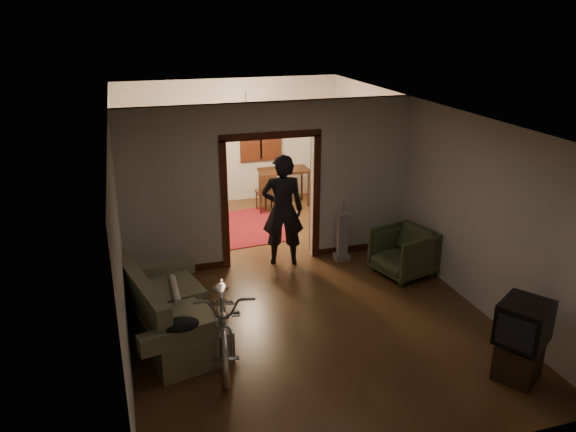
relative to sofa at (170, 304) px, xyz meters
name	(u,v)px	position (x,y,z in m)	size (l,w,h in m)	color
floor	(283,278)	(1.94, 1.25, -0.48)	(5.00, 8.50, 0.01)	#3B2413
ceiling	(282,109)	(1.94, 1.25, 2.32)	(5.00, 8.50, 0.01)	white
wall_back	(230,141)	(1.94, 5.50, 0.92)	(5.00, 0.02, 2.80)	beige
wall_left	(118,213)	(-0.56, 1.25, 0.92)	(0.02, 8.50, 2.80)	beige
wall_right	(424,185)	(4.44, 1.25, 0.92)	(0.02, 8.50, 2.80)	beige
partition_wall	(270,185)	(1.94, 2.00, 0.92)	(5.00, 0.14, 2.80)	beige
door_casing	(270,201)	(1.94, 2.00, 0.62)	(1.74, 0.20, 2.32)	#3B190D
far_window	(261,133)	(2.64, 5.46, 1.07)	(0.98, 0.06, 1.28)	black
chandelier	(246,112)	(1.94, 3.75, 1.87)	(0.24, 0.24, 0.24)	#FFE0A5
light_switch	(329,189)	(2.99, 1.92, 0.77)	(0.08, 0.01, 0.12)	silver
sofa	(170,304)	(0.00, 0.00, 0.00)	(0.93, 2.07, 0.95)	#5A5D3E
rolled_paper	(175,290)	(0.10, 0.30, 0.05)	(0.10, 0.10, 0.79)	beige
jacket	(180,325)	(0.05, -0.91, 0.20)	(0.45, 0.33, 0.13)	black
bicycle	(224,315)	(0.63, -0.60, 0.06)	(0.71, 2.04, 1.07)	silver
armchair	(403,252)	(3.90, 0.81, -0.08)	(0.85, 0.88, 0.80)	#3B4728
tv_stand	(518,361)	(3.89, -2.15, -0.25)	(0.50, 0.46, 0.46)	black
crt_tv	(524,322)	(3.89, -2.15, 0.28)	(0.59, 0.52, 0.50)	black
vacuum	(342,237)	(3.15, 1.65, -0.04)	(0.27, 0.21, 0.87)	gray
person	(283,210)	(2.11, 1.83, 0.50)	(0.71, 0.47, 1.96)	black
oriental_rug	(244,227)	(1.82, 3.69, -0.47)	(1.56, 2.04, 0.02)	maroon
locker	(173,173)	(0.59, 5.20, 0.38)	(0.85, 0.47, 1.71)	#2F3922
globe	(169,123)	(0.59, 5.20, 1.46)	(0.27, 0.27, 0.27)	#1E5972
desk	(284,188)	(3.01, 4.83, -0.07)	(1.11, 0.62, 0.82)	black
desk_chair	(266,192)	(2.50, 4.50, -0.03)	(0.40, 0.40, 0.89)	black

